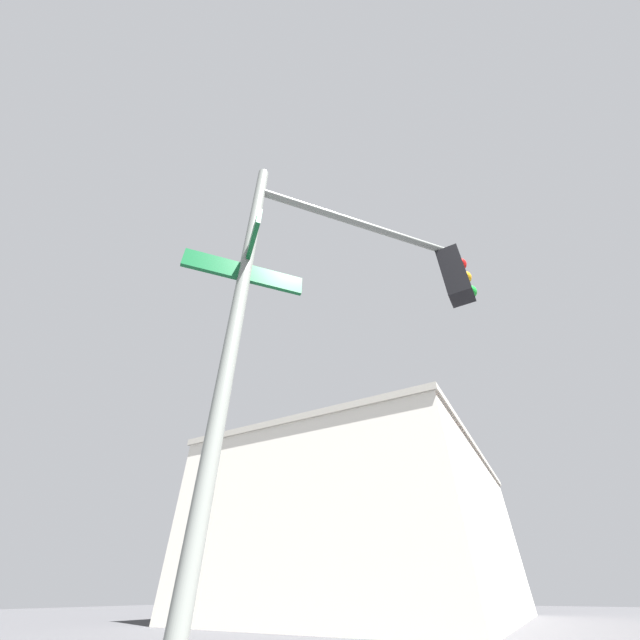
{
  "coord_description": "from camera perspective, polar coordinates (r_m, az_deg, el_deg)",
  "views": [
    {
      "loc": [
        -5.07,
        -9.08,
        1.46
      ],
      "look_at": [
        -6.55,
        -6.48,
        3.79
      ],
      "focal_mm": 19.65,
      "sensor_mm": 36.0,
      "label": 1
    }
  ],
  "objects": [
    {
      "name": "traffic_signal_near",
      "position": [
        3.67,
        6.78,
        3.99
      ],
      "size": [
        2.25,
        2.64,
        5.54
      ],
      "color": "slate",
      "rests_on": "ground_plane"
    },
    {
      "name": "building_stucco",
      "position": [
        31.25,
        8.94,
        -31.05
      ],
      "size": [
        17.58,
        23.76,
        10.02
      ],
      "color": "silver",
      "rests_on": "ground_plane"
    }
  ]
}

